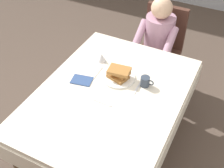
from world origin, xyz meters
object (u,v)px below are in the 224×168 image
Objects in this scene: syrup_pitcher at (102,58)px; spoon_near_edge at (103,103)px; chair_diner at (161,43)px; breakfast_stack at (119,73)px; fork_left_of_plate at (97,73)px; plate_breakfast at (118,77)px; cup_coffee at (145,81)px; dining_table_main at (110,102)px; knife_right_of_plate at (138,86)px; diner_person at (158,39)px.

syrup_pitcher is 0.53m from spoon_near_edge.
chair_diner is 4.79× the size of breakfast_stack.
fork_left_of_plate is at bearing -73.81° from syrup_pitcher.
chair_diner reaches higher than plate_breakfast.
chair_diner is 11.63× the size of syrup_pitcher.
fork_left_of_plate is (-0.19, -0.02, -0.06)m from breakfast_stack.
fork_left_of_plate is (-0.42, -0.04, -0.04)m from cup_coffee.
plate_breakfast is at bearing -176.08° from cup_coffee.
fork_left_of_plate is at bearing 139.44° from dining_table_main.
breakfast_stack is at bearing 83.32° from knife_right_of_plate.
plate_breakfast is at bearing 158.95° from breakfast_stack.
cup_coffee reaches higher than knife_right_of_plate.
cup_coffee is (0.18, -0.95, 0.25)m from chair_diner.
diner_person is at bearing 8.04° from knife_right_of_plate.
knife_right_of_plate is (0.19, -0.02, -0.06)m from breakfast_stack.
diner_person is 0.74m from syrup_pitcher.
cup_coffee is at bearing 102.43° from diner_person.
chair_diner reaches higher than dining_table_main.
dining_table_main is 10.16× the size of spoon_near_edge.
syrup_pitcher is at bearing 120.71° from spoon_near_edge.
chair_diner is at bearing 88.21° from dining_table_main.
dining_table_main is 7.62× the size of knife_right_of_plate.
diner_person is 0.83m from breakfast_stack.
dining_table_main is at bearing 92.27° from spoon_near_edge.
chair_diner reaches higher than syrup_pitcher.
chair_diner is 3.32× the size of plate_breakfast.
dining_table_main is at bearing -134.49° from cup_coffee.
syrup_pitcher is (-0.24, 0.15, -0.02)m from breakfast_stack.
cup_coffee is (0.23, 0.02, 0.03)m from plate_breakfast.
plate_breakfast is at bearing -86.48° from fork_left_of_plate.
plate_breakfast is 1.44× the size of breakfast_stack.
cup_coffee reaches higher than syrup_pitcher.
knife_right_of_plate is at bearing 46.75° from dining_table_main.
diner_person is (0.04, 1.01, 0.02)m from dining_table_main.
syrup_pitcher is 0.46m from knife_right_of_plate.
knife_right_of_plate is (0.17, 0.18, 0.09)m from dining_table_main.
diner_person is 7.47× the size of spoon_near_edge.
diner_person is 5.60× the size of knife_right_of_plate.
breakfast_stack is at bearing 86.30° from diner_person.
diner_person is 6.22× the size of fork_left_of_plate.
plate_breakfast is 1.87× the size of spoon_near_edge.
fork_left_of_plate is (-0.21, 0.18, 0.09)m from dining_table_main.
breakfast_stack reaches higher than cup_coffee.
breakfast_stack is at bearing -31.49° from syrup_pitcher.
chair_diner is at bearing 70.24° from syrup_pitcher.
breakfast_stack is 1.29× the size of spoon_near_edge.
knife_right_of_plate is (-0.04, -0.04, -0.04)m from cup_coffee.
breakfast_stack is at bearing -87.09° from fork_left_of_plate.
knife_right_of_plate is at bearing 62.08° from spoon_near_edge.
fork_left_of_plate is 0.37m from spoon_near_edge.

